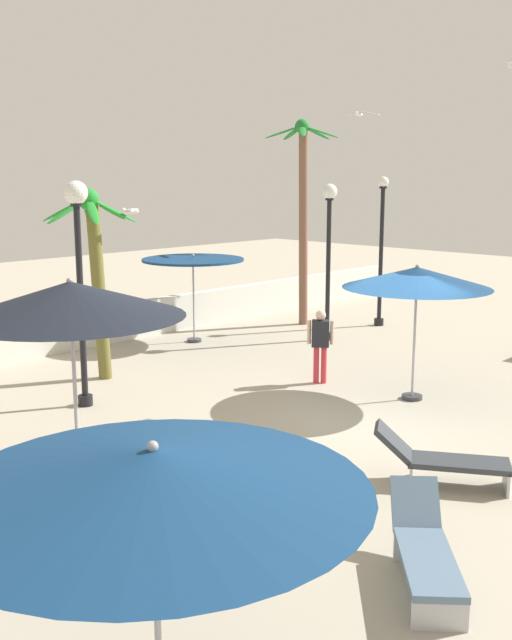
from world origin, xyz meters
The scene contains 16 objects.
ground_plane centered at (0.00, 0.00, 0.00)m, with size 56.00×56.00×0.00m, color #B2A893.
boundary_wall centered at (0.00, 8.60, 0.50)m, with size 25.20×0.30×1.00m, color silver.
patio_umbrella_0 centered at (1.44, 0.13, 2.41)m, with size 2.86×2.86×2.67m.
patio_umbrella_1 centered at (1.87, 7.09, 2.12)m, with size 2.66×2.66×2.34m.
patio_umbrella_2 centered at (-5.91, 0.48, 2.82)m, with size 2.83×2.83×3.10m.
patio_umbrella_3 centered at (-7.84, -3.57, 2.34)m, with size 3.01×3.01×2.57m.
palm_tree_0 centered at (5.64, 6.55, 3.58)m, with size 1.91×2.01×5.91m.
palm_tree_2 centered at (-2.00, 5.77, 2.57)m, with size 2.06×1.87×4.09m.
lamp_post_0 centered at (-3.26, 4.42, 2.89)m, with size 0.44×0.44×4.24m.
lamp_post_2 centered at (4.51, 4.70, 2.68)m, with size 0.40×0.40×4.13m.
lamp_post_3 centered at (7.11, 4.82, 2.40)m, with size 0.31×0.31×4.32m.
lounge_chair_1 centered at (-1.85, -2.39, 0.39)m, with size 1.46×1.89×0.84m.
lounge_chair_2 centered at (-4.21, -3.56, 0.38)m, with size 1.79×1.65×0.83m.
guest_1 centered at (1.08, 2.16, 0.95)m, with size 0.41×0.46×1.57m.
seagull_0 centered at (-1.33, 5.40, 3.60)m, with size 0.77×0.74×0.14m.
seagull_1 centered at (7.80, 6.23, 6.15)m, with size 0.38×1.38×0.16m.
Camera 1 is at (-10.72, -7.30, 4.30)m, focal length 41.25 mm.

